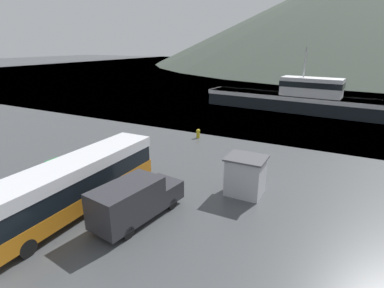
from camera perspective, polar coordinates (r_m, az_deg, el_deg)
water_surface at (r=149.85m, az=22.82°, el=13.53°), size 240.00×240.00×0.00m
tour_bus at (r=19.02m, az=-21.27°, el=-6.87°), size 2.58×11.92×3.18m
delivery_van at (r=17.33m, az=-10.84°, el=-10.37°), size 2.88×6.02×2.39m
fishing_boat at (r=47.37m, az=19.08°, el=8.22°), size 26.32×6.72×9.10m
storage_bin at (r=24.28m, az=-24.18°, el=-4.46°), size 1.30×1.08×1.44m
dock_kiosk at (r=20.15m, az=10.15°, el=-5.90°), size 2.52×2.21×2.60m
mooring_bollard at (r=31.85m, az=1.17°, el=2.10°), size 0.42×0.42×0.96m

